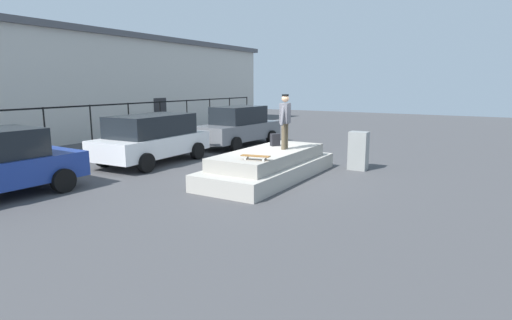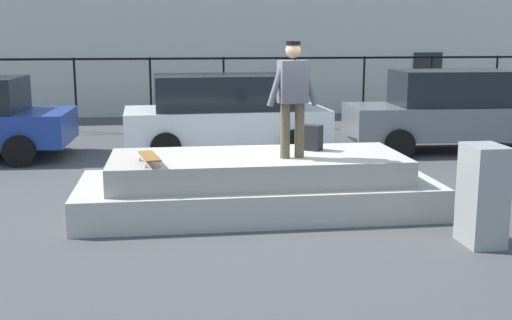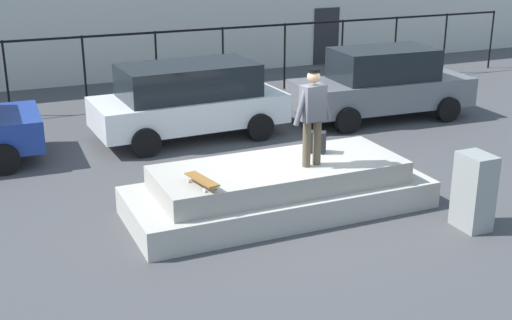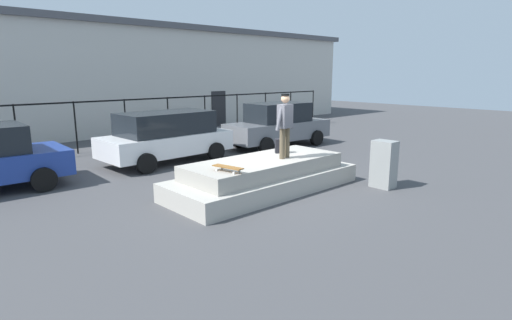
{
  "view_description": "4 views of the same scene",
  "coord_description": "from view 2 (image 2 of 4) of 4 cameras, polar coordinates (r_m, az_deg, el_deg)",
  "views": [
    {
      "loc": [
        -10.93,
        -6.14,
        2.83
      ],
      "look_at": [
        0.16,
        0.49,
        0.43
      ],
      "focal_mm": 28.82,
      "sensor_mm": 36.0,
      "label": 1
    },
    {
      "loc": [
        -1.5,
        -9.49,
        2.63
      ],
      "look_at": [
        -0.06,
        1.18,
        0.5
      ],
      "focal_mm": 45.01,
      "sensor_mm": 36.0,
      "label": 2
    },
    {
      "loc": [
        -5.03,
        -10.15,
        4.71
      ],
      "look_at": [
        -0.12,
        1.03,
        0.51
      ],
      "focal_mm": 47.63,
      "sensor_mm": 36.0,
      "label": 3
    },
    {
      "loc": [
        -7.42,
        -7.7,
        3.04
      ],
      "look_at": [
        0.27,
        0.63,
        0.62
      ],
      "focal_mm": 28.72,
      "sensor_mm": 36.0,
      "label": 4
    }
  ],
  "objects": [
    {
      "name": "skateboard",
      "position": [
        8.99,
        -9.45,
        0.3
      ],
      "size": [
        0.35,
        0.81,
        0.12
      ],
      "color": "brown",
      "rests_on": "concrete_ledge"
    },
    {
      "name": "warehouse_building",
      "position": [
        24.56,
        -4.29,
        11.54
      ],
      "size": [
        36.36,
        7.86,
        5.56
      ],
      "color": "beige",
      "rests_on": "ground_plane"
    },
    {
      "name": "backpack",
      "position": [
        9.93,
        5.02,
        2.0
      ],
      "size": [
        0.34,
        0.33,
        0.39
      ],
      "primitive_type": "cube",
      "rotation": [
        0.0,
        0.0,
        5.62
      ],
      "color": "black",
      "rests_on": "concrete_ledge"
    },
    {
      "name": "skateboarder",
      "position": [
        9.21,
        3.28,
        6.05
      ],
      "size": [
        0.78,
        0.3,
        1.67
      ],
      "color": "brown",
      "rests_on": "concrete_ledge"
    },
    {
      "name": "car_white_hatchback_mid",
      "position": [
        14.24,
        -2.69,
        4.31
      ],
      "size": [
        4.49,
        2.3,
        1.74
      ],
      "color": "white",
      "rests_on": "ground_plane"
    },
    {
      "name": "ground_plane",
      "position": [
        9.96,
        1.24,
        -4.09
      ],
      "size": [
        60.0,
        60.0,
        0.0
      ],
      "primitive_type": "plane",
      "color": "#424244"
    },
    {
      "name": "concrete_ledge",
      "position": [
        9.63,
        0.12,
        -2.28
      ],
      "size": [
        5.29,
        2.09,
        0.85
      ],
      "color": "#ADA89E",
      "rests_on": "ground_plane"
    },
    {
      "name": "fence_row",
      "position": [
        17.86,
        -2.89,
        7.11
      ],
      "size": [
        24.06,
        0.06,
        1.99
      ],
      "color": "black",
      "rests_on": "ground_plane"
    },
    {
      "name": "utility_box",
      "position": [
        8.51,
        19.5,
        -2.97
      ],
      "size": [
        0.44,
        0.6,
        1.28
      ],
      "primitive_type": "cube",
      "rotation": [
        0.0,
        0.0,
        0.0
      ],
      "color": "gray",
      "rests_on": "ground_plane"
    },
    {
      "name": "car_grey_sedan_far",
      "position": [
        15.13,
        16.94,
        4.21
      ],
      "size": [
        4.71,
        2.13,
        1.82
      ],
      "color": "slate",
      "rests_on": "ground_plane"
    }
  ]
}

